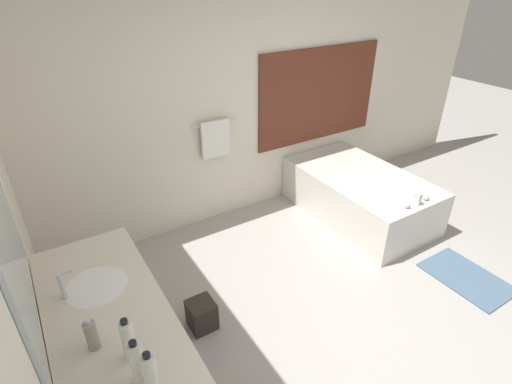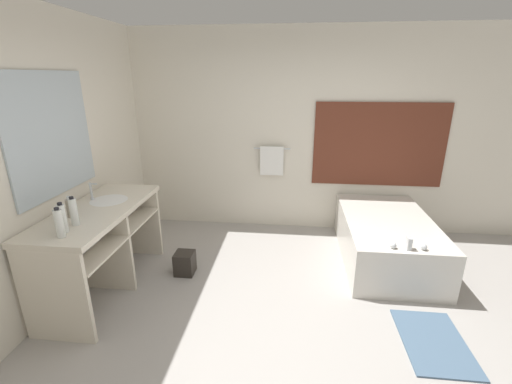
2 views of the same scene
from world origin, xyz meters
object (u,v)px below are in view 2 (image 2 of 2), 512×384
(bathtub, at_px, (386,237))
(water_bottle_3, at_px, (62,218))
(water_bottle_1, at_px, (74,212))
(water_bottle_2, at_px, (59,223))
(waste_bin, at_px, (185,263))
(soap_dispenser, at_px, (70,208))

(bathtub, height_order, water_bottle_3, water_bottle_3)
(bathtub, height_order, water_bottle_1, water_bottle_1)
(bathtub, xyz_separation_m, water_bottle_2, (-2.92, -1.53, 0.72))
(water_bottle_3, relative_size, waste_bin, 1.02)
(water_bottle_1, distance_m, soap_dispenser, 0.21)
(water_bottle_1, height_order, waste_bin, water_bottle_1)
(waste_bin, bearing_deg, soap_dispenser, -144.54)
(soap_dispenser, bearing_deg, bathtub, 20.35)
(bathtub, relative_size, water_bottle_1, 6.57)
(water_bottle_2, xyz_separation_m, waste_bin, (0.64, 0.97, -0.88))
(water_bottle_1, bearing_deg, bathtub, 23.84)
(water_bottle_1, xyz_separation_m, waste_bin, (0.67, 0.74, -0.88))
(water_bottle_2, distance_m, soap_dispenser, 0.42)
(soap_dispenser, relative_size, waste_bin, 0.78)
(water_bottle_1, height_order, soap_dispenser, water_bottle_1)
(water_bottle_3, height_order, soap_dispenser, water_bottle_3)
(soap_dispenser, bearing_deg, water_bottle_3, -65.06)
(water_bottle_2, xyz_separation_m, water_bottle_3, (-0.03, 0.09, 0.00))
(water_bottle_1, xyz_separation_m, water_bottle_2, (0.03, -0.23, -0.00))
(water_bottle_3, bearing_deg, bathtub, 26.14)
(waste_bin, bearing_deg, water_bottle_2, -123.57)
(bathtub, bearing_deg, water_bottle_1, -156.16)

